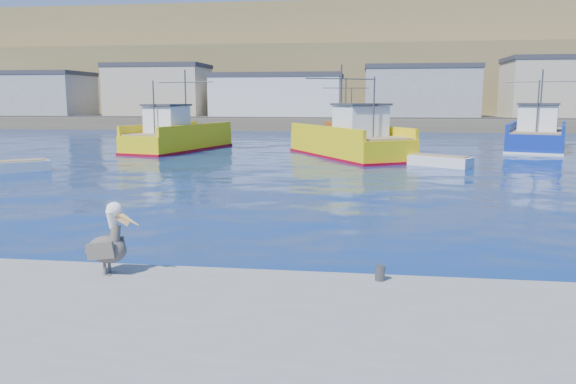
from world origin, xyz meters
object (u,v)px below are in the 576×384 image
Objects in this scene: skiff_mid at (440,162)px; pelican at (109,243)px; trawler_yellow_b at (350,142)px; skiff_left at (15,167)px; trawler_yellow_a at (177,137)px; trawler_blue at (537,136)px; boat_orange at (347,130)px.

skiff_mid is 26.47m from pelican.
trawler_yellow_b is 3.54× the size of skiff_left.
trawler_yellow_b is at bearing -13.42° from trawler_yellow_a.
boat_orange is (-15.74, 6.79, -0.01)m from trawler_blue.
boat_orange is 6.10× the size of pelican.
pelican is at bearing -111.52° from skiff_mid.
trawler_yellow_a reaches higher than skiff_left.
trawler_yellow_b is 17.11m from trawler_blue.
boat_orange is at bearing 92.71° from trawler_yellow_b.
skiff_mid is (6.37, -19.93, -0.79)m from boat_orange.
trawler_yellow_a is at bearing 71.74° from skiff_left.
trawler_blue is 3.56× the size of skiff_left.
pelican reaches higher than skiff_left.
trawler_yellow_b reaches higher than trawler_yellow_a.
skiff_mid is at bearing 68.48° from pelican.
trawler_yellow_b is at bearing 138.84° from skiff_mid.
trawler_yellow_a is 17.58m from boat_orange.
skiff_mid reaches higher than skiff_left.
skiff_left is 24.95m from skiff_mid.
trawler_yellow_a is at bearing -170.40° from trawler_blue.
boat_orange is at bearing 55.47° from skiff_left.
pelican is (-19.07, -37.74, 0.09)m from trawler_blue.
trawler_yellow_b is at bearing 82.20° from pelican.
trawler_yellow_a reaches higher than pelican.
trawler_blue is at bearing 29.69° from skiff_left.
pelican reaches higher than skiff_mid.
skiff_mid is (19.51, -8.25, -0.77)m from trawler_yellow_a.
skiff_mid is at bearing 13.94° from skiff_left.
trawler_yellow_b is 29.83m from pelican.
pelican is at bearing -97.80° from trawler_yellow_b.
pelican is (-9.70, -24.61, 0.88)m from skiff_mid.
skiff_left is at bearing -150.31° from trawler_blue.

